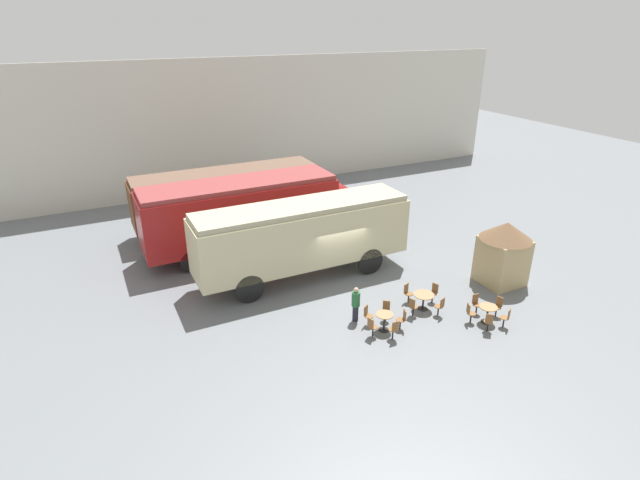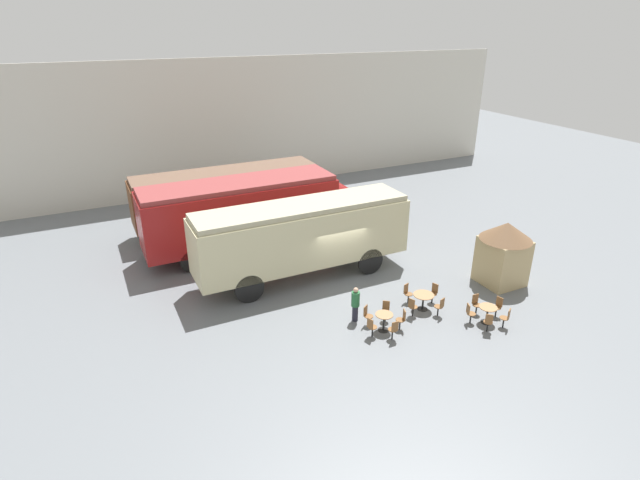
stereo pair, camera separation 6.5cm
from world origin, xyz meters
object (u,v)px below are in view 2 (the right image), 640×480
Objects in this scene: ticket_kiosk at (504,250)px; cafe_table_near at (384,319)px; streamlined_locomotive at (256,208)px; passenger_coach_wooden at (227,193)px; cafe_table_far at (488,311)px; cafe_table_mid at (423,298)px; visitor_person at (355,303)px; cafe_chair_0 at (371,326)px; passenger_coach_vintage at (302,234)px.

cafe_table_near is at bearing -172.01° from ticket_kiosk.
streamlined_locomotive is 3.99× the size of ticket_kiosk.
cafe_table_far is at bearing -65.68° from passenger_coach_wooden.
cafe_table_mid is 0.57× the size of visitor_person.
visitor_person reaches higher than cafe_chair_0.
cafe_chair_0 is (-3.04, -0.81, -0.05)m from cafe_table_mid.
passenger_coach_wooden reaches higher than cafe_table_near.
visitor_person is (-0.67, 1.11, 0.28)m from cafe_table_near.
visitor_person is at bearing 170.60° from cafe_table_mid.
ticket_kiosk reaches higher than cafe_table_far.
passenger_coach_vintage is 3.36× the size of ticket_kiosk.
passenger_coach_wooden is 3.50× the size of ticket_kiosk.
streamlined_locomotive is 1.19× the size of passenger_coach_vintage.
visitor_person is at bearing -85.37° from passenger_coach_vintage.
passenger_coach_wooden is 6.90× the size of visitor_person.
streamlined_locomotive is at bearing 114.87° from cafe_table_mid.
passenger_coach_vintage is at bearing 124.52° from cafe_table_mid.
visitor_person is (-4.72, 2.45, 0.28)m from cafe_table_far.
cafe_table_mid is 0.29× the size of ticket_kiosk.
cafe_table_far is at bearing -18.38° from cafe_table_near.
ticket_kiosk is (4.63, 0.37, 1.11)m from cafe_table_mid.
passenger_coach_wooden is 3.39m from streamlined_locomotive.
cafe_table_near is (2.41, -12.95, -1.61)m from passenger_coach_wooden.
cafe_table_mid is 4.78m from ticket_kiosk.
passenger_coach_wooden is at bearing 99.78° from streamlined_locomotive.
cafe_table_near is 2.42m from cafe_table_mid.
passenger_coach_wooden is 12.09× the size of cafe_chair_0.
streamlined_locomotive reaches higher than cafe_table_near.
visitor_person is at bearing -81.63° from passenger_coach_wooden.
cafe_table_far is at bearing -27.46° from visitor_person.
cafe_table_near is 0.48× the size of visitor_person.
passenger_coach_wooden is 14.48× the size of cafe_table_far.
ticket_kiosk is at bearing -44.42° from streamlined_locomotive.
cafe_table_near is (1.83, -9.61, -1.69)m from streamlined_locomotive.
streamlined_locomotive is 13.72× the size of cafe_table_mid.
passenger_coach_wooden reaches higher than cafe_table_far.
cafe_table_mid is at bearing -9.40° from visitor_person.
cafe_table_mid is 2.60m from cafe_table_far.
cafe_table_near is at bearing -79.20° from streamlined_locomotive.
ticket_kiosk is (2.92, 2.33, 1.14)m from cafe_table_far.
ticket_kiosk reaches higher than visitor_person.
passenger_coach_vintage is 6.17m from cafe_table_mid.
streamlined_locomotive is 4.19m from passenger_coach_vintage.
streamlined_locomotive is at bearing -80.22° from passenger_coach_wooden.
cafe_table_near is at bearing -0.00° from cafe_chair_0.
visitor_person is (1.74, -11.84, -1.32)m from passenger_coach_wooden.
cafe_table_far is 0.48× the size of visitor_person.
cafe_table_mid is at bearing 131.20° from cafe_table_far.
passenger_coach_wooden is 15.77m from cafe_table_far.
cafe_chair_0 is 0.29× the size of ticket_kiosk.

